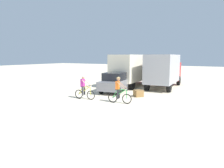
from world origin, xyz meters
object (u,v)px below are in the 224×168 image
object	(u,v)px
box_truck_cream_rv	(133,69)
supply_crate	(138,93)
cyclist_cowboy_hat	(119,91)
box_truck_grey_hauler	(164,69)
sedan_parked	(115,82)
cyclist_orange_shirt	(84,88)

from	to	relation	value
box_truck_cream_rv	supply_crate	world-z (taller)	box_truck_cream_rv
cyclist_cowboy_hat	box_truck_cream_rv	bearing A→B (deg)	108.59
box_truck_cream_rv	box_truck_grey_hauler	size ratio (longest dim) A/B	0.98
box_truck_cream_rv	supply_crate	size ratio (longest dim) A/B	10.31
sedan_parked	cyclist_cowboy_hat	bearing A→B (deg)	-56.73
sedan_parked	cyclist_cowboy_hat	world-z (taller)	cyclist_cowboy_hat
cyclist_cowboy_hat	box_truck_grey_hauler	bearing A→B (deg)	85.43
box_truck_cream_rv	sedan_parked	size ratio (longest dim) A/B	1.53
box_truck_grey_hauler	cyclist_orange_shirt	world-z (taller)	box_truck_grey_hauler
cyclist_orange_shirt	cyclist_cowboy_hat	bearing A→B (deg)	3.78
cyclist_cowboy_hat	sedan_parked	bearing A→B (deg)	123.27
box_truck_cream_rv	cyclist_cowboy_hat	bearing A→B (deg)	-71.41
sedan_parked	box_truck_grey_hauler	bearing A→B (deg)	55.74
cyclist_orange_shirt	supply_crate	size ratio (longest dim) A/B	2.78
box_truck_grey_hauler	cyclist_cowboy_hat	size ratio (longest dim) A/B	3.78
box_truck_grey_hauler	cyclist_orange_shirt	xyz separation A→B (m)	(-3.54, -8.42, -1.03)
sedan_parked	supply_crate	size ratio (longest dim) A/B	6.74
box_truck_cream_rv	sedan_parked	world-z (taller)	box_truck_cream_rv
cyclist_orange_shirt	cyclist_cowboy_hat	world-z (taller)	same
box_truck_cream_rv	cyclist_cowboy_hat	distance (m)	8.39
box_truck_cream_rv	cyclist_cowboy_hat	xyz separation A→B (m)	(2.65, -7.89, -1.03)
box_truck_cream_rv	supply_crate	bearing A→B (deg)	-60.37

